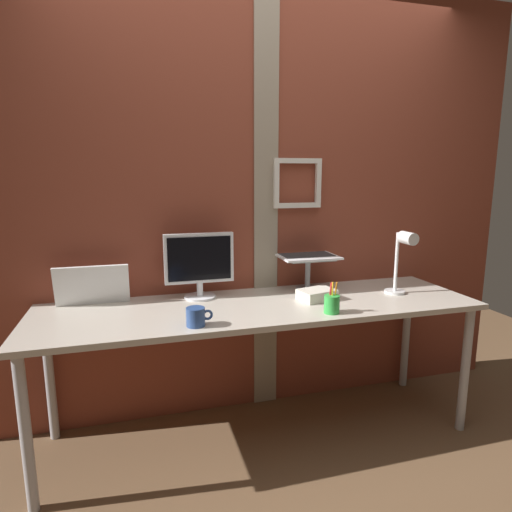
# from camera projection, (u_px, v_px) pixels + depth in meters

# --- Properties ---
(ground_plane) EXTENTS (6.00, 6.00, 0.00)m
(ground_plane) POSITION_uv_depth(u_px,v_px,m) (282.00, 439.00, 2.41)
(ground_plane) COLOR brown
(brick_wall_back) EXTENTS (3.44, 0.15, 2.58)m
(brick_wall_back) POSITION_uv_depth(u_px,v_px,m) (258.00, 204.00, 2.64)
(brick_wall_back) COLOR brown
(brick_wall_back) RESTS_ON ground_plane
(desk) EXTENTS (2.39, 0.68, 0.77)m
(desk) POSITION_uv_depth(u_px,v_px,m) (261.00, 316.00, 2.34)
(desk) COLOR beige
(desk) RESTS_ON ground_plane
(monitor) EXTENTS (0.39, 0.18, 0.37)m
(monitor) POSITION_uv_depth(u_px,v_px,m) (199.00, 262.00, 2.42)
(monitor) COLOR white
(monitor) RESTS_ON desk
(laptop_stand) EXTENTS (0.28, 0.22, 0.20)m
(laptop_stand) POSITION_uv_depth(u_px,v_px,m) (308.00, 268.00, 2.61)
(laptop_stand) COLOR gray
(laptop_stand) RESTS_ON desk
(laptop) EXTENTS (0.35, 0.34, 0.22)m
(laptop) POSITION_uv_depth(u_px,v_px,m) (303.00, 246.00, 2.66)
(laptop) COLOR white
(laptop) RESTS_ON laptop_stand
(whiteboard_panel) EXTENTS (0.38, 0.06, 0.22)m
(whiteboard_panel) POSITION_uv_depth(u_px,v_px,m) (92.00, 285.00, 2.30)
(whiteboard_panel) COLOR white
(whiteboard_panel) RESTS_ON desk
(desk_lamp) EXTENTS (0.12, 0.20, 0.38)m
(desk_lamp) POSITION_uv_depth(u_px,v_px,m) (402.00, 256.00, 2.46)
(desk_lamp) COLOR white
(desk_lamp) RESTS_ON desk
(pen_cup) EXTENTS (0.08, 0.08, 0.17)m
(pen_cup) POSITION_uv_depth(u_px,v_px,m) (332.00, 304.00, 2.18)
(pen_cup) COLOR green
(pen_cup) RESTS_ON desk
(coffee_mug) EXTENTS (0.13, 0.09, 0.09)m
(coffee_mug) POSITION_uv_depth(u_px,v_px,m) (196.00, 317.00, 1.99)
(coffee_mug) COLOR #2D4C8C
(coffee_mug) RESTS_ON desk
(paper_clutter_stack) EXTENTS (0.23, 0.18, 0.06)m
(paper_clutter_stack) POSITION_uv_depth(u_px,v_px,m) (317.00, 295.00, 2.41)
(paper_clutter_stack) COLOR silver
(paper_clutter_stack) RESTS_ON desk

